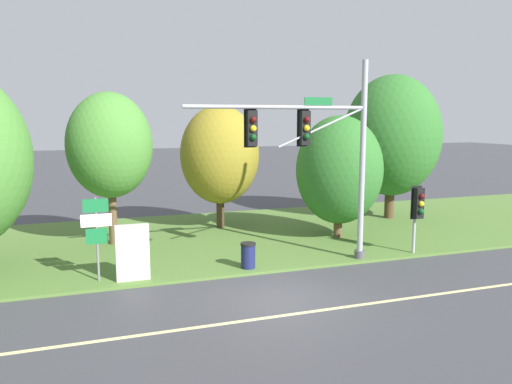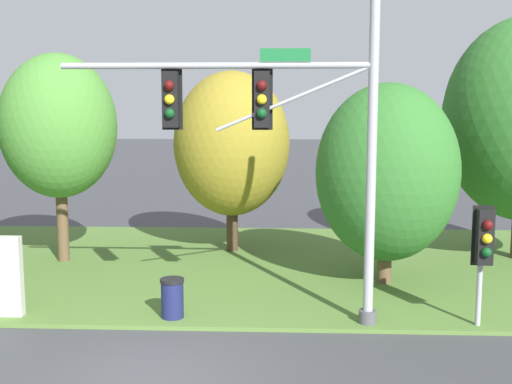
# 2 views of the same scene
# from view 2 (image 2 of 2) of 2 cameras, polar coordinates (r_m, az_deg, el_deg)

# --- Properties ---
(ground_plane) EXTENTS (160.00, 160.00, 0.00)m
(ground_plane) POSITION_cam_2_polar(r_m,az_deg,el_deg) (12.55, -9.51, -15.98)
(ground_plane) COLOR #3D3D42
(grass_verge) EXTENTS (48.00, 11.50, 0.10)m
(grass_verge) POSITION_cam_2_polar(r_m,az_deg,el_deg) (20.25, -4.63, -6.45)
(grass_verge) COLOR #517533
(grass_verge) RESTS_ON ground
(traffic_signal_mast) EXTENTS (7.03, 0.49, 7.52)m
(traffic_signal_mast) POSITION_cam_2_polar(r_m,az_deg,el_deg) (14.14, 2.88, 5.64)
(traffic_signal_mast) COLOR #9EA0A5
(traffic_signal_mast) RESTS_ON grass_verge
(pedestrian_signal_near_kerb) EXTENTS (0.46, 0.55, 2.74)m
(pedestrian_signal_near_kerb) POSITION_cam_2_polar(r_m,az_deg,el_deg) (14.92, 19.60, -4.27)
(pedestrian_signal_near_kerb) COLOR #9EA0A5
(pedestrian_signal_near_kerb) RESTS_ON grass_verge
(tree_left_of_mast) EXTENTS (3.57, 3.57, 6.49)m
(tree_left_of_mast) POSITION_cam_2_polar(r_m,az_deg,el_deg) (20.82, -17.15, 5.57)
(tree_left_of_mast) COLOR brown
(tree_left_of_mast) RESTS_ON grass_verge
(tree_behind_signpost) EXTENTS (3.85, 3.85, 6.03)m
(tree_behind_signpost) POSITION_cam_2_polar(r_m,az_deg,el_deg) (21.38, -2.17, 4.28)
(tree_behind_signpost) COLOR #423021
(tree_behind_signpost) RESTS_ON grass_verge
(tree_mid_verge) EXTENTS (3.90, 3.90, 5.52)m
(tree_mid_verge) POSITION_cam_2_polar(r_m,az_deg,el_deg) (17.87, 11.56, 1.69)
(tree_mid_verge) COLOR brown
(tree_mid_verge) RESTS_ON grass_verge
(trash_bin) EXTENTS (0.56, 0.56, 0.93)m
(trash_bin) POSITION_cam_2_polar(r_m,az_deg,el_deg) (15.23, -7.44, -9.31)
(trash_bin) COLOR #191E4C
(trash_bin) RESTS_ON grass_verge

